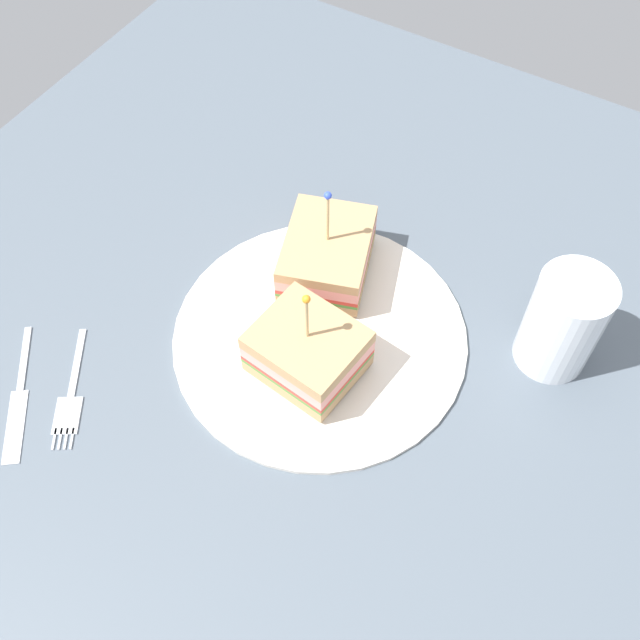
{
  "coord_description": "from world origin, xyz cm",
  "views": [
    {
      "loc": [
        -19.33,
        32.7,
        58.62
      ],
      "look_at": [
        0.0,
        0.0,
        2.93
      ],
      "focal_mm": 42.26,
      "sensor_mm": 36.0,
      "label": 1
    }
  ],
  "objects_px": {
    "drink_glass": "(562,325)",
    "fork": "(70,400)",
    "sandwich_half_front": "(308,351)",
    "sandwich_half_back": "(327,254)",
    "plate": "(320,335)",
    "knife": "(18,401)"
  },
  "relations": [
    {
      "from": "sandwich_half_back",
      "to": "sandwich_half_front",
      "type": "bearing_deg",
      "value": 111.5
    },
    {
      "from": "sandwich_half_front",
      "to": "knife",
      "type": "distance_m",
      "value": 0.26
    },
    {
      "from": "plate",
      "to": "fork",
      "type": "height_order",
      "value": "plate"
    },
    {
      "from": "plate",
      "to": "drink_glass",
      "type": "relative_size",
      "value": 2.64
    },
    {
      "from": "sandwich_half_front",
      "to": "sandwich_half_back",
      "type": "bearing_deg",
      "value": -68.5
    },
    {
      "from": "drink_glass",
      "to": "knife",
      "type": "relative_size",
      "value": 0.88
    },
    {
      "from": "sandwich_half_front",
      "to": "drink_glass",
      "type": "bearing_deg",
      "value": -144.72
    },
    {
      "from": "plate",
      "to": "sandwich_half_back",
      "type": "distance_m",
      "value": 0.08
    },
    {
      "from": "fork",
      "to": "knife",
      "type": "height_order",
      "value": "same"
    },
    {
      "from": "drink_glass",
      "to": "fork",
      "type": "bearing_deg",
      "value": 37.1
    },
    {
      "from": "sandwich_half_front",
      "to": "sandwich_half_back",
      "type": "height_order",
      "value": "same"
    },
    {
      "from": "sandwich_half_front",
      "to": "drink_glass",
      "type": "xyz_separation_m",
      "value": [
        -0.18,
        -0.13,
        0.01
      ]
    },
    {
      "from": "fork",
      "to": "knife",
      "type": "xyz_separation_m",
      "value": [
        0.04,
        0.02,
        -0.0
      ]
    },
    {
      "from": "drink_glass",
      "to": "fork",
      "type": "relative_size",
      "value": 0.94
    },
    {
      "from": "sandwich_half_back",
      "to": "drink_glass",
      "type": "distance_m",
      "value": 0.22
    },
    {
      "from": "plate",
      "to": "knife",
      "type": "relative_size",
      "value": 2.33
    },
    {
      "from": "sandwich_half_front",
      "to": "drink_glass",
      "type": "relative_size",
      "value": 1.01
    },
    {
      "from": "sandwich_half_back",
      "to": "plate",
      "type": "bearing_deg",
      "value": 115.34
    },
    {
      "from": "knife",
      "to": "fork",
      "type": "bearing_deg",
      "value": -148.98
    },
    {
      "from": "knife",
      "to": "drink_glass",
      "type": "bearing_deg",
      "value": -143.47
    },
    {
      "from": "sandwich_half_front",
      "to": "plate",
      "type": "bearing_deg",
      "value": -76.17
    },
    {
      "from": "plate",
      "to": "sandwich_half_front",
      "type": "relative_size",
      "value": 2.6
    }
  ]
}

